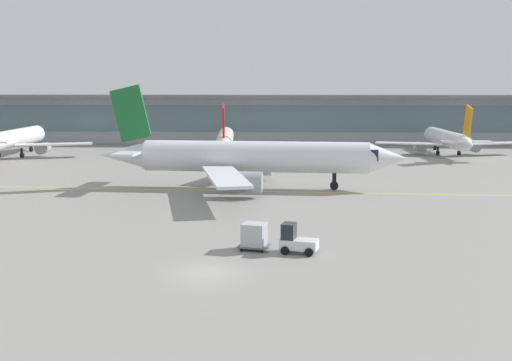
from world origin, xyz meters
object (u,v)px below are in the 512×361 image
at_px(gate_airplane_2, 225,140).
at_px(taxiing_regional_jet, 252,158).
at_px(gate_airplane_1, 13,139).
at_px(gate_airplane_3, 447,139).
at_px(baggage_tug, 296,240).
at_px(cargo_dolly_lead, 254,235).

height_order(gate_airplane_2, taxiing_regional_jet, taxiing_regional_jet).
xyz_separation_m(gate_airplane_1, gate_airplane_3, (71.50, 5.51, -0.25)).
relative_size(gate_airplane_2, taxiing_regional_jet, 0.75).
height_order(gate_airplane_3, baggage_tug, gate_airplane_3).
bearing_deg(taxiing_regional_jet, gate_airplane_2, 104.06).
relative_size(gate_airplane_2, cargo_dolly_lead, 10.97).
height_order(gate_airplane_1, gate_airplane_3, gate_airplane_1).
distance_m(gate_airplane_2, cargo_dolly_lead, 60.03).
bearing_deg(gate_airplane_2, gate_airplane_1, 90.61).
xyz_separation_m(taxiing_regional_jet, baggage_tug, (4.22, -27.65, -2.62)).
distance_m(gate_airplane_1, taxiing_regional_jet, 50.28).
distance_m(gate_airplane_2, taxiing_regional_jet, 33.22).
relative_size(gate_airplane_1, taxiing_regional_jet, 0.81).
height_order(baggage_tug, cargo_dolly_lead, baggage_tug).
distance_m(gate_airplane_3, taxiing_regional_jet, 47.57).
bearing_deg(taxiing_regional_jet, baggage_tug, -77.09).
bearing_deg(cargo_dolly_lead, baggage_tug, -0.00).
relative_size(gate_airplane_1, gate_airplane_3, 1.09).
height_order(gate_airplane_3, cargo_dolly_lead, gate_airplane_3).
distance_m(baggage_tug, cargo_dolly_lead, 3.08).
relative_size(taxiing_regional_jet, baggage_tug, 12.34).
xyz_separation_m(gate_airplane_3, baggage_tug, (-27.13, -63.41, -1.70)).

